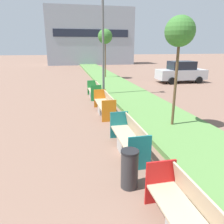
# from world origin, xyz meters

# --- Properties ---
(planter_grass_strip) EXTENTS (2.80, 120.00, 0.18)m
(planter_grass_strip) POSITION_xyz_m (3.20, 12.00, 0.09)
(planter_grass_strip) COLOR #568442
(planter_grass_strip) RESTS_ON ground
(building_backdrop) EXTENTS (14.87, 5.12, 9.47)m
(building_backdrop) POSITION_xyz_m (4.00, 41.58, 4.74)
(building_backdrop) COLOR #939EAD
(building_backdrop) RESTS_ON ground
(bench_teal_frame) EXTENTS (0.65, 2.20, 0.94)m
(bench_teal_frame) POSITION_xyz_m (0.94, 6.68, 0.37)
(bench_teal_frame) COLOR #9E9B96
(bench_teal_frame) RESTS_ON ground
(bench_orange_frame) EXTENTS (0.65, 2.45, 0.94)m
(bench_orange_frame) POSITION_xyz_m (0.94, 10.69, 0.38)
(bench_orange_frame) COLOR #9E9B96
(bench_orange_frame) RESTS_ON ground
(bench_green_frame) EXTENTS (0.65, 1.90, 0.94)m
(bench_green_frame) POSITION_xyz_m (0.94, 14.21, 0.36)
(bench_green_frame) COLOR #9E9B96
(bench_green_frame) RESTS_ON ground
(litter_bin) EXTENTS (0.40, 0.40, 0.90)m
(litter_bin) POSITION_xyz_m (0.45, 4.98, 0.45)
(litter_bin) COLOR #2D2D30
(litter_bin) RESTS_ON ground
(street_lamp_post) EXTENTS (0.24, 0.44, 8.26)m
(street_lamp_post) POSITION_xyz_m (1.55, 14.42, 4.51)
(street_lamp_post) COLOR #56595B
(street_lamp_post) RESTS_ON ground
(sapling_tree_near) EXTENTS (1.05, 1.05, 4.10)m
(sapling_tree_near) POSITION_xyz_m (3.13, 8.16, 3.52)
(sapling_tree_near) COLOR brown
(sapling_tree_near) RESTS_ON ground
(sapling_tree_far) EXTENTS (1.36, 1.36, 4.67)m
(sapling_tree_far) POSITION_xyz_m (3.13, 22.20, 3.96)
(sapling_tree_far) COLOR brown
(sapling_tree_far) RESTS_ON ground
(parked_car_distant) EXTENTS (4.25, 2.00, 1.86)m
(parked_car_distant) POSITION_xyz_m (9.22, 18.56, 0.91)
(parked_car_distant) COLOR #B7BABF
(parked_car_distant) RESTS_ON ground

